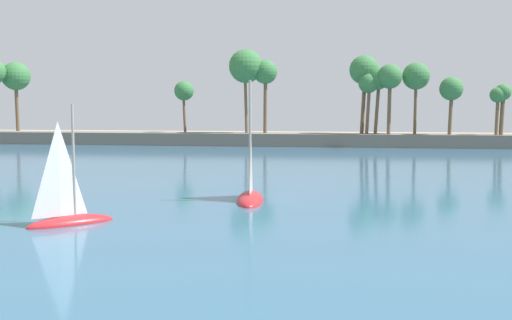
% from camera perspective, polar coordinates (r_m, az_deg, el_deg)
% --- Properties ---
extents(sea, '(220.00, 114.56, 0.06)m').
position_cam_1_polar(sea, '(68.27, 5.37, 0.37)').
color(sea, '#33607F').
rests_on(sea, ground).
extents(palm_headland, '(107.58, 6.73, 13.51)m').
position_cam_1_polar(palm_headland, '(85.41, 4.31, 3.86)').
color(palm_headland, slate).
rests_on(palm_headland, ground).
extents(sailboat_near_shore, '(3.82, 3.84, 6.04)m').
position_cam_1_polar(sailboat_near_shore, '(30.05, -17.10, -4.72)').
color(sailboat_near_shore, red).
rests_on(sailboat_near_shore, sea).
extents(sailboat_mid_bay, '(2.16, 5.34, 7.53)m').
position_cam_1_polar(sailboat_mid_bay, '(35.74, -0.53, -2.74)').
color(sailboat_mid_bay, red).
rests_on(sailboat_mid_bay, sea).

